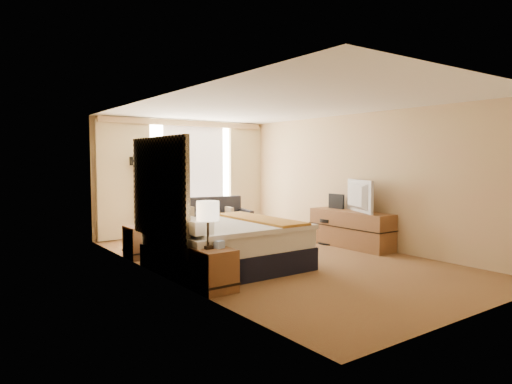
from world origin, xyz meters
TOP-DOWN VIEW (x-y plane):
  - floor at (0.00, 0.00)m, footprint 4.20×7.00m
  - ceiling at (0.00, 0.00)m, footprint 4.20×7.00m
  - wall_back at (0.00, 3.50)m, footprint 4.20×0.02m
  - wall_front at (0.00, -3.50)m, footprint 4.20×0.02m
  - wall_left at (-2.10, 0.00)m, footprint 0.02×7.00m
  - wall_right at (2.10, 0.00)m, footprint 0.02×7.00m
  - headboard at (-2.06, 0.20)m, footprint 0.06×1.85m
  - nightstand_left at (-1.87, -1.05)m, footprint 0.45×0.52m
  - nightstand_right at (-1.87, 1.45)m, footprint 0.45×0.52m
  - media_dresser at (1.83, 0.00)m, footprint 0.50×1.80m
  - window at (0.25, 3.47)m, footprint 2.30×0.02m
  - curtains at (-0.00, 3.39)m, footprint 4.12×0.19m
  - bed at (-1.06, -0.06)m, footprint 2.10×1.92m
  - loveseat at (0.31, 2.49)m, footprint 1.51×0.99m
  - floor_lamp at (-1.26, 3.30)m, footprint 0.22×0.22m
  - desk_chair at (1.80, 0.48)m, footprint 0.49×0.49m
  - lamp_left at (-1.93, -1.00)m, footprint 0.29×0.29m
  - lamp_right at (-1.82, 1.47)m, footprint 0.25×0.25m
  - tissue_box at (-1.79, -1.05)m, footprint 0.13×0.13m
  - telephone at (-1.75, 1.56)m, footprint 0.20×0.16m
  - television at (1.78, -0.13)m, footprint 0.57×1.03m

SIDE VIEW (x-z plane):
  - floor at x=0.00m, z-range -0.01..0.01m
  - nightstand_left at x=-1.87m, z-range 0.00..0.55m
  - nightstand_right at x=-1.87m, z-range 0.00..0.55m
  - loveseat at x=0.31m, z-range -0.15..0.73m
  - media_dresser at x=1.83m, z-range 0.00..0.70m
  - bed at x=-1.06m, z-range -0.14..0.88m
  - desk_chair at x=1.80m, z-range -0.06..0.94m
  - telephone at x=-1.75m, z-range 0.55..0.62m
  - tissue_box at x=-1.79m, z-range 0.55..0.65m
  - lamp_right at x=-1.82m, z-range 0.69..1.21m
  - television at x=1.78m, z-range 0.70..1.31m
  - lamp_left at x=-1.93m, z-range 0.72..1.34m
  - floor_lamp at x=-1.26m, z-range 0.36..2.12m
  - headboard at x=-2.06m, z-range 0.53..2.03m
  - wall_back at x=0.00m, z-range 0.00..2.60m
  - wall_front at x=0.00m, z-range 0.00..2.60m
  - wall_left at x=-2.10m, z-range 0.00..2.60m
  - wall_right at x=2.10m, z-range 0.00..2.60m
  - window at x=0.25m, z-range 0.17..2.47m
  - curtains at x=0.00m, z-range 0.13..2.69m
  - ceiling at x=0.00m, z-range 2.59..2.61m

